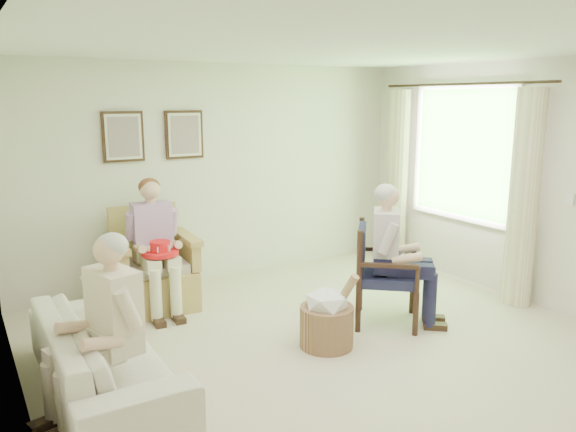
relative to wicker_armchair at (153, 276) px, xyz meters
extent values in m
plane|color=beige|center=(1.07, -2.17, -0.34)|extent=(5.50, 5.50, 0.00)
cube|color=silver|center=(1.07, 0.58, 0.96)|extent=(5.00, 0.04, 2.60)
cube|color=silver|center=(-1.43, -2.17, 0.96)|extent=(0.04, 5.50, 2.60)
cube|color=silver|center=(3.57, -2.17, 0.96)|extent=(0.04, 5.50, 2.60)
cube|color=white|center=(1.07, -2.17, 2.26)|extent=(5.00, 5.50, 0.02)
cube|color=#2D6B23|center=(3.54, -0.97, 1.21)|extent=(0.02, 1.40, 1.50)
cube|color=white|center=(3.53, -0.97, 1.99)|extent=(0.04, 1.52, 0.06)
cube|color=white|center=(3.53, -0.97, 0.43)|extent=(0.04, 1.52, 0.06)
cylinder|color=#382114|center=(3.44, -0.97, 2.01)|extent=(0.03, 2.50, 0.03)
cylinder|color=beige|center=(3.40, -1.95, 0.81)|extent=(0.34, 0.34, 2.30)
cylinder|color=beige|center=(3.40, 0.01, 0.81)|extent=(0.34, 0.34, 2.30)
cube|color=#382114|center=(-0.08, 0.55, 1.44)|extent=(0.45, 0.03, 0.55)
cube|color=silver|center=(-0.08, 0.53, 1.44)|extent=(0.39, 0.01, 0.49)
cube|color=tan|center=(-0.08, 0.52, 1.44)|extent=(0.33, 0.01, 0.43)
cube|color=#382114|center=(0.62, 0.55, 1.44)|extent=(0.45, 0.03, 0.55)
cube|color=silver|center=(0.62, 0.53, 1.44)|extent=(0.39, 0.01, 0.49)
cube|color=tan|center=(0.62, 0.52, 1.44)|extent=(0.33, 0.01, 0.43)
cube|color=tan|center=(0.00, -0.04, -0.13)|extent=(0.79, 0.77, 0.41)
cube|color=beige|center=(0.00, -0.07, 0.13)|extent=(0.61, 0.59, 0.10)
cube|color=tan|center=(0.00, 0.29, 0.41)|extent=(0.73, 0.22, 0.62)
cube|color=tan|center=(-0.37, -0.04, 0.24)|extent=(0.10, 0.71, 0.30)
cube|color=tan|center=(0.37, -0.04, 0.24)|extent=(0.10, 0.71, 0.30)
cylinder|color=black|center=(1.56, -1.90, -0.13)|extent=(0.05, 0.05, 0.42)
cylinder|color=black|center=(2.13, -1.90, -0.13)|extent=(0.05, 0.05, 0.42)
cylinder|color=black|center=(1.56, -1.36, -0.13)|extent=(0.05, 0.05, 0.42)
cylinder|color=black|center=(2.13, -1.36, -0.13)|extent=(0.05, 0.05, 0.42)
cube|color=#1C1D3E|center=(1.84, -1.63, 0.13)|extent=(0.55, 0.54, 0.10)
cube|color=#1C1D3E|center=(1.84, -1.37, 0.39)|extent=(0.52, 0.07, 0.48)
imported|color=silver|center=(-0.88, -1.58, -0.04)|extent=(2.03, 0.79, 0.59)
cube|color=beige|center=(0.00, -0.07, 0.29)|extent=(0.40, 0.26, 0.16)
cube|color=#BD8ECA|center=(0.00, -0.05, 0.57)|extent=(0.39, 0.24, 0.46)
sphere|color=#DDAD8E|center=(0.00, -0.06, 0.94)|extent=(0.21, 0.21, 0.21)
ellipsoid|color=brown|center=(0.00, -0.03, 0.96)|extent=(0.22, 0.22, 0.18)
cube|color=beige|center=(-0.10, -0.29, 0.24)|extent=(0.14, 0.44, 0.13)
cube|color=beige|center=(0.10, -0.29, 0.24)|extent=(0.14, 0.44, 0.13)
cylinder|color=beige|center=(-0.10, -0.49, -0.04)|extent=(0.12, 0.12, 0.52)
cylinder|color=beige|center=(0.10, -0.49, -0.04)|extent=(0.12, 0.12, 0.52)
cube|color=#1B1A39|center=(1.84, -1.63, 0.29)|extent=(0.40, 0.26, 0.16)
cube|color=silver|center=(1.84, -1.61, 0.57)|extent=(0.39, 0.24, 0.46)
sphere|color=#DDAD8E|center=(1.84, -1.62, 0.94)|extent=(0.21, 0.21, 0.21)
ellipsoid|color=#B7B2AD|center=(1.84, -1.60, 0.96)|extent=(0.22, 0.22, 0.18)
cube|color=#1B1A39|center=(1.74, -1.85, 0.24)|extent=(0.14, 0.44, 0.13)
cube|color=#1B1A39|center=(1.94, -1.85, 0.24)|extent=(0.14, 0.44, 0.13)
cylinder|color=#1B1A39|center=(1.74, -2.05, -0.04)|extent=(0.12, 0.12, 0.53)
cylinder|color=#1B1A39|center=(1.94, -2.05, -0.04)|extent=(0.12, 0.12, 0.53)
cube|color=beige|center=(-0.88, -1.82, 0.18)|extent=(0.42, 0.26, 0.16)
cube|color=beige|center=(-0.88, -1.80, 0.46)|extent=(0.41, 0.24, 0.46)
sphere|color=#DDAD8E|center=(-0.88, -1.81, 0.83)|extent=(0.21, 0.21, 0.21)
ellipsoid|color=#B7B2AD|center=(-0.88, -1.78, 0.86)|extent=(0.22, 0.22, 0.18)
cube|color=beige|center=(-0.98, -2.04, 0.13)|extent=(0.14, 0.44, 0.13)
cube|color=beige|center=(-0.78, -2.04, 0.13)|extent=(0.14, 0.44, 0.13)
cylinder|color=beige|center=(-0.98, -2.24, -0.10)|extent=(0.12, 0.12, 0.42)
cylinder|color=beige|center=(-0.78, -2.24, -0.10)|extent=(0.12, 0.12, 0.42)
cylinder|color=red|center=(-0.01, -0.34, 0.34)|extent=(0.36, 0.36, 0.04)
cylinder|color=red|center=(-0.01, -0.34, 0.40)|extent=(0.20, 0.20, 0.12)
cube|color=white|center=(0.09, -0.34, 0.40)|extent=(0.04, 0.01, 0.05)
cube|color=white|center=(0.04, -0.25, 0.40)|extent=(0.03, 0.04, 0.05)
cube|color=white|center=(-0.07, -0.25, 0.40)|extent=(0.03, 0.04, 0.05)
cube|color=white|center=(-0.12, -0.34, 0.40)|extent=(0.04, 0.01, 0.05)
cube|color=white|center=(-0.07, -0.44, 0.40)|extent=(0.03, 0.04, 0.05)
cube|color=white|center=(0.04, -0.44, 0.40)|extent=(0.03, 0.04, 0.05)
cylinder|color=#AE765E|center=(1.01, -1.79, -0.15)|extent=(0.49, 0.49, 0.38)
ellipsoid|color=white|center=(1.01, -1.79, 0.09)|extent=(0.43, 0.43, 0.26)
cylinder|color=#A57F56|center=(1.12, -1.84, 0.09)|extent=(0.19, 0.34, 0.56)
camera|label=1|loc=(-1.71, -5.64, 1.85)|focal=35.00mm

